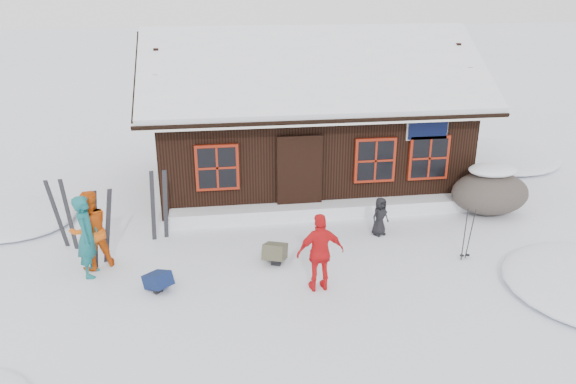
% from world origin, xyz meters
% --- Properties ---
extents(ground, '(120.00, 120.00, 0.00)m').
position_xyz_m(ground, '(0.00, 0.00, 0.00)').
color(ground, white).
rests_on(ground, ground).
extents(mountain_hut, '(8.90, 6.09, 4.42)m').
position_xyz_m(mountain_hut, '(1.50, 4.98, 1.58)').
color(mountain_hut, black).
rests_on(mountain_hut, ground).
extents(snow_drift, '(7.60, 0.60, 0.35)m').
position_xyz_m(snow_drift, '(1.50, 2.25, 0.17)').
color(snow_drift, white).
rests_on(snow_drift, ground).
extents(snow_mounds, '(20.60, 13.20, 0.48)m').
position_xyz_m(snow_mounds, '(1.65, 1.86, 0.00)').
color(snow_mounds, white).
rests_on(snow_mounds, ground).
extents(skier_teal, '(0.43, 0.63, 1.70)m').
position_xyz_m(skier_teal, '(-3.73, 0.05, 0.85)').
color(skier_teal, '#145E61').
rests_on(skier_teal, ground).
extents(skier_orange_left, '(1.02, 0.95, 1.68)m').
position_xyz_m(skier_orange_left, '(-3.73, 0.34, 0.84)').
color(skier_orange_left, '#DD570F').
rests_on(skier_orange_left, ground).
extents(skier_orange_right, '(0.94, 0.46, 1.56)m').
position_xyz_m(skier_orange_right, '(0.70, -1.18, 0.78)').
color(skier_orange_right, red).
rests_on(skier_orange_right, ground).
extents(skier_crouched, '(0.53, 0.45, 0.92)m').
position_xyz_m(skier_crouched, '(2.55, 1.01, 0.46)').
color(skier_crouched, black).
rests_on(skier_crouched, ground).
extents(boulder, '(1.95, 1.46, 1.15)m').
position_xyz_m(boulder, '(5.66, 1.87, 0.58)').
color(boulder, '#544A43').
rests_on(boulder, ground).
extents(ski_pair_left, '(0.51, 0.35, 1.67)m').
position_xyz_m(ski_pair_left, '(-3.54, 0.50, 0.79)').
color(ski_pair_left, black).
rests_on(ski_pair_left, ground).
extents(ski_pair_mid, '(0.57, 0.23, 1.64)m').
position_xyz_m(ski_pair_mid, '(-4.49, 1.38, 0.77)').
color(ski_pair_mid, black).
rests_on(ski_pair_mid, ground).
extents(ski_pair_right, '(0.44, 0.13, 1.69)m').
position_xyz_m(ski_pair_right, '(-2.45, 1.55, 0.79)').
color(ski_pair_right, black).
rests_on(ski_pair_right, ground).
extents(ski_poles, '(0.21, 0.10, 1.18)m').
position_xyz_m(ski_poles, '(4.00, -0.41, 0.55)').
color(ski_poles, black).
rests_on(ski_poles, ground).
extents(backpack_blue, '(0.62, 0.63, 0.28)m').
position_xyz_m(backpack_blue, '(-2.36, -0.76, 0.14)').
color(backpack_blue, '#101D46').
rests_on(backpack_blue, ground).
extents(backpack_olive, '(0.61, 0.70, 0.32)m').
position_xyz_m(backpack_olive, '(-0.01, 0.05, 0.16)').
color(backpack_olive, '#494734').
rests_on(backpack_olive, ground).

